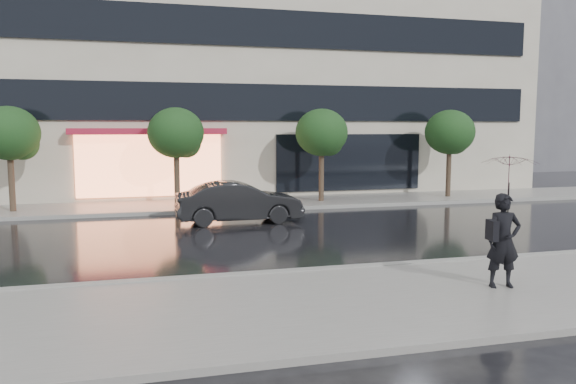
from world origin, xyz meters
name	(u,v)px	position (x,y,z in m)	size (l,w,h in m)	color
ground	(331,262)	(0.00, 0.00, 0.00)	(120.00, 120.00, 0.00)	black
sidewalk_near	(388,299)	(0.00, -3.25, 0.06)	(60.00, 4.50, 0.12)	slate
sidewalk_far	(251,204)	(0.00, 10.25, 0.06)	(60.00, 3.50, 0.12)	slate
curb_near	(345,269)	(0.00, -1.00, 0.07)	(60.00, 0.25, 0.14)	gray
curb_far	(259,209)	(0.00, 8.50, 0.07)	(60.00, 0.25, 0.14)	gray
office_building	(222,17)	(0.00, 17.97, 9.00)	(30.00, 12.76, 18.00)	#BEB6A1
bg_building_right	(521,69)	(26.00, 28.00, 8.00)	(12.00, 12.00, 16.00)	#4C4C54
tree_far_west	(11,135)	(-8.94, 10.03, 2.92)	(2.20, 2.20, 3.99)	#33261C
tree_mid_west	(177,135)	(-2.94, 10.03, 2.92)	(2.20, 2.20, 3.99)	#33261C
tree_mid_east	(323,134)	(3.06, 10.03, 2.92)	(2.20, 2.20, 3.99)	#33261C
tree_far_east	(451,134)	(9.06, 10.03, 2.92)	(2.20, 2.20, 3.99)	#33261C
parked_car	(239,202)	(-1.19, 6.08, 0.70)	(1.48, 4.24, 1.40)	black
pedestrian_with_umbrella	(507,201)	(2.44, -3.24, 1.81)	(1.17, 1.19, 2.59)	black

